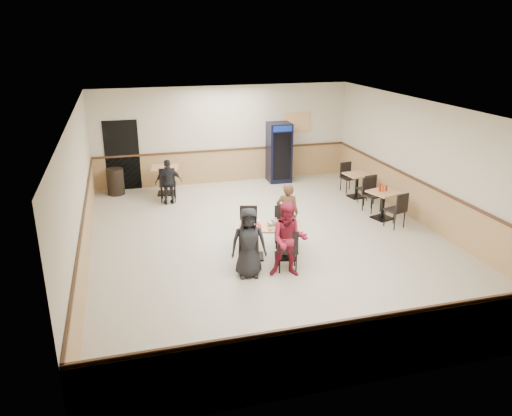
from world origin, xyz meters
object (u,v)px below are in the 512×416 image
object	(u,v)px
main_table	(269,236)
side_table_near	(383,201)
pepsi_cooler	(279,152)
trash_bin	(115,182)
diner_woman_left	(249,243)
diner_woman_right	(289,240)
back_table	(165,176)
lone_diner	(169,182)
diner_man_opposite	(287,213)
side_table_far	(357,182)

from	to	relation	value
main_table	side_table_near	size ratio (longest dim) A/B	1.74
pepsi_cooler	side_table_near	bearing A→B (deg)	-66.82
trash_bin	diner_woman_left	bearing A→B (deg)	-67.79
diner_woman_right	pepsi_cooler	size ratio (longest dim) A/B	0.81
side_table_near	back_table	world-z (taller)	back_table
side_table_near	diner_woman_right	bearing A→B (deg)	-145.23
trash_bin	diner_woman_right	bearing A→B (deg)	-62.69
diner_woman_left	lone_diner	world-z (taller)	diner_woman_left
diner_woman_right	diner_man_opposite	world-z (taller)	diner_woman_right
diner_woman_left	diner_woman_right	bearing A→B (deg)	-6.47
diner_man_opposite	side_table_near	distance (m)	2.94
diner_woman_right	side_table_far	distance (m)	5.38
diner_woman_left	trash_bin	xyz separation A→B (m)	(-2.46, 6.02, -0.32)
diner_woman_right	side_table_near	world-z (taller)	diner_woman_right
diner_woman_left	pepsi_cooler	world-z (taller)	pepsi_cooler
lone_diner	back_table	bearing A→B (deg)	-93.89
side_table_far	back_table	distance (m)	5.56
lone_diner	trash_bin	size ratio (longest dim) A/B	1.63
lone_diner	side_table_far	xyz separation A→B (m)	(5.27, -0.85, -0.17)
lone_diner	back_table	world-z (taller)	lone_diner
diner_man_opposite	side_table_far	world-z (taller)	diner_man_opposite
diner_woman_right	side_table_far	world-z (taller)	diner_woman_right
diner_woman_left	side_table_far	size ratio (longest dim) A/B	1.92
side_table_far	pepsi_cooler	size ratio (longest dim) A/B	0.39
diner_woman_right	side_table_near	distance (m)	4.07
diner_woman_left	back_table	size ratio (longest dim) A/B	1.63
diner_woman_right	side_table_near	size ratio (longest dim) A/B	1.77
diner_man_opposite	trash_bin	world-z (taller)	diner_man_opposite
lone_diner	side_table_far	size ratio (longest dim) A/B	1.72
diner_woman_left	side_table_far	bearing A→B (deg)	50.64
diner_woman_right	lone_diner	size ratio (longest dim) A/B	1.20
diner_woman_left	trash_bin	size ratio (longest dim) A/B	1.82
diner_woman_left	side_table_near	world-z (taller)	diner_woman_left
lone_diner	main_table	bearing A→B (deg)	108.39
diner_woman_left	side_table_near	size ratio (longest dim) A/B	1.65
back_table	pepsi_cooler	xyz separation A→B (m)	(3.61, 0.39, 0.39)
diner_woman_right	diner_man_opposite	bearing A→B (deg)	89.55
main_table	lone_diner	world-z (taller)	lone_diner
diner_woman_right	diner_man_opposite	xyz separation A→B (m)	(0.51, 1.57, -0.06)
diner_man_opposite	side_table_near	xyz separation A→B (m)	(2.83, 0.75, -0.21)
lone_diner	diner_woman_left	bearing A→B (deg)	98.41
side_table_near	trash_bin	world-z (taller)	trash_bin
diner_woman_right	lone_diner	distance (m)	5.26
side_table_far	back_table	bearing A→B (deg)	161.38
diner_woman_right	trash_bin	bearing A→B (deg)	134.71
side_table_near	side_table_far	distance (m)	1.78
lone_diner	side_table_near	bearing A→B (deg)	148.99
diner_woman_left	pepsi_cooler	size ratio (longest dim) A/B	0.75
trash_bin	diner_man_opposite	bearing A→B (deg)	-51.34
main_table	back_table	world-z (taller)	back_table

